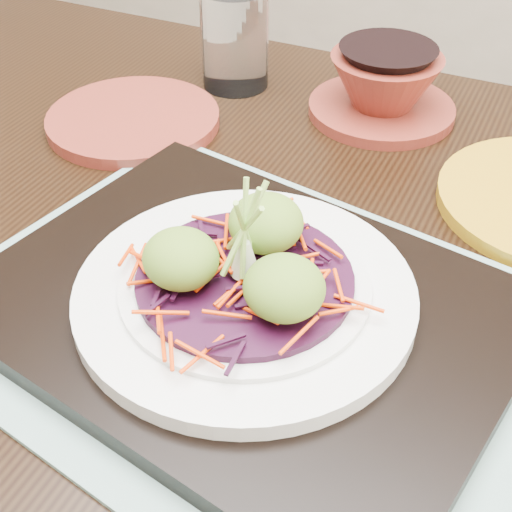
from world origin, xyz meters
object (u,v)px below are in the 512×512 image
at_px(terracotta_side_plate, 133,120).
at_px(terracotta_bowl_set, 384,89).
at_px(white_plate, 245,292).
at_px(water_glass, 235,39).
at_px(dining_table, 257,338).
at_px(serving_tray, 245,309).

xyz_separation_m(terracotta_side_plate, terracotta_bowl_set, (0.23, 0.13, 0.02)).
height_order(white_plate, water_glass, water_glass).
relative_size(white_plate, water_glass, 2.25).
bearing_deg(white_plate, terracotta_bowl_set, 88.83).
bearing_deg(dining_table, terracotta_side_plate, 146.34).
relative_size(white_plate, terracotta_bowl_set, 1.20).
distance_m(white_plate, terracotta_bowl_set, 0.35).
height_order(serving_tray, terracotta_bowl_set, terracotta_bowl_set).
bearing_deg(water_glass, terracotta_bowl_set, -1.45).
bearing_deg(terracotta_side_plate, water_glass, 65.47).
relative_size(terracotta_side_plate, terracotta_bowl_set, 0.89).
height_order(serving_tray, terracotta_side_plate, serving_tray).
xyz_separation_m(dining_table, serving_tray, (0.02, -0.08, 0.11)).
relative_size(dining_table, water_glass, 11.47).
bearing_deg(serving_tray, terracotta_bowl_set, 101.52).
bearing_deg(white_plate, terracotta_side_plate, 135.52).
height_order(dining_table, white_plate, white_plate).
bearing_deg(dining_table, serving_tray, -70.76).
bearing_deg(terracotta_bowl_set, dining_table, -96.28).
height_order(dining_table, serving_tray, serving_tray).
height_order(terracotta_side_plate, water_glass, water_glass).
bearing_deg(white_plate, dining_table, 107.00).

